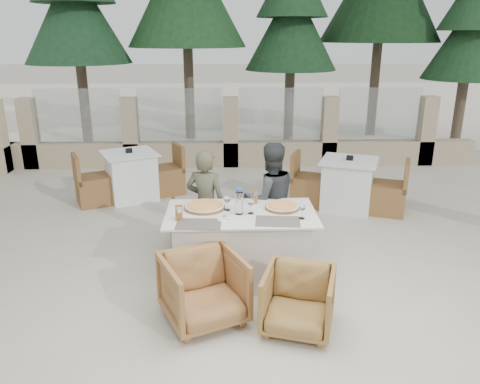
{
  "coord_description": "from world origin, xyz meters",
  "views": [
    {
      "loc": [
        -0.14,
        -4.52,
        2.57
      ],
      "look_at": [
        0.04,
        0.42,
        0.9
      ],
      "focal_mm": 35.0,
      "sensor_mm": 36.0,
      "label": 1
    }
  ],
  "objects_px": {
    "olive_dish": "(225,217)",
    "bg_table_b": "(348,184)",
    "pizza_left": "(204,206)",
    "water_bottle": "(239,201)",
    "beer_glass_left": "(179,213)",
    "bg_table_a": "(131,176)",
    "armchair_near_left": "(204,289)",
    "diner_left": "(206,204)",
    "dining_table": "(241,245)",
    "wine_glass_corner": "(302,210)",
    "pizza_right": "(282,207)",
    "wine_glass_centre": "(227,202)",
    "armchair_far_left": "(197,225)",
    "diner_right": "(270,200)",
    "armchair_near_right": "(298,301)",
    "armchair_far_right": "(265,227)",
    "wine_glass_near": "(251,205)",
    "beer_glass_right": "(255,197)"
  },
  "relations": [
    {
      "from": "wine_glass_corner",
      "to": "olive_dish",
      "type": "bearing_deg",
      "value": 179.67
    },
    {
      "from": "pizza_right",
      "to": "beer_glass_left",
      "type": "bearing_deg",
      "value": -165.6
    },
    {
      "from": "water_bottle",
      "to": "bg_table_a",
      "type": "relative_size",
      "value": 0.17
    },
    {
      "from": "pizza_right",
      "to": "water_bottle",
      "type": "xyz_separation_m",
      "value": [
        -0.47,
        -0.14,
        0.12
      ]
    },
    {
      "from": "dining_table",
      "to": "beer_glass_left",
      "type": "height_order",
      "value": "beer_glass_left"
    },
    {
      "from": "dining_table",
      "to": "wine_glass_corner",
      "type": "bearing_deg",
      "value": -17.46
    },
    {
      "from": "dining_table",
      "to": "diner_left",
      "type": "relative_size",
      "value": 1.22
    },
    {
      "from": "wine_glass_corner",
      "to": "diner_right",
      "type": "xyz_separation_m",
      "value": [
        -0.25,
        0.79,
        -0.16
      ]
    },
    {
      "from": "armchair_far_right",
      "to": "armchair_near_right",
      "type": "bearing_deg",
      "value": 103.85
    },
    {
      "from": "armchair_near_right",
      "to": "bg_table_a",
      "type": "xyz_separation_m",
      "value": [
        -2.18,
        3.69,
        0.1
      ]
    },
    {
      "from": "pizza_left",
      "to": "pizza_right",
      "type": "bearing_deg",
      "value": -2.69
    },
    {
      "from": "wine_glass_corner",
      "to": "diner_left",
      "type": "distance_m",
      "value": 1.31
    },
    {
      "from": "armchair_near_left",
      "to": "pizza_right",
      "type": "bearing_deg",
      "value": 23.55
    },
    {
      "from": "olive_dish",
      "to": "pizza_left",
      "type": "bearing_deg",
      "value": 123.33
    },
    {
      "from": "armchair_far_left",
      "to": "dining_table",
      "type": "bearing_deg",
      "value": 118.66
    },
    {
      "from": "dining_table",
      "to": "pizza_right",
      "type": "xyz_separation_m",
      "value": [
        0.45,
        0.1,
        0.41
      ]
    },
    {
      "from": "armchair_far_right",
      "to": "diner_right",
      "type": "distance_m",
      "value": 0.4
    },
    {
      "from": "armchair_far_left",
      "to": "water_bottle",
      "type": "bearing_deg",
      "value": 116.52
    },
    {
      "from": "wine_glass_centre",
      "to": "diner_right",
      "type": "relative_size",
      "value": 0.13
    },
    {
      "from": "olive_dish",
      "to": "armchair_far_left",
      "type": "height_order",
      "value": "olive_dish"
    },
    {
      "from": "water_bottle",
      "to": "beer_glass_left",
      "type": "distance_m",
      "value": 0.64
    },
    {
      "from": "armchair_far_right",
      "to": "armchair_near_right",
      "type": "distance_m",
      "value": 1.66
    },
    {
      "from": "wine_glass_corner",
      "to": "beer_glass_left",
      "type": "bearing_deg",
      "value": 179.35
    },
    {
      "from": "wine_glass_centre",
      "to": "diner_right",
      "type": "xyz_separation_m",
      "value": [
        0.51,
        0.52,
        -0.16
      ]
    },
    {
      "from": "wine_glass_corner",
      "to": "bg_table_b",
      "type": "distance_m",
      "value": 2.62
    },
    {
      "from": "diner_left",
      "to": "bg_table_a",
      "type": "relative_size",
      "value": 0.8
    },
    {
      "from": "armchair_near_left",
      "to": "wine_glass_centre",
      "type": "bearing_deg",
      "value": 51.26
    },
    {
      "from": "dining_table",
      "to": "wine_glass_near",
      "type": "relative_size",
      "value": 8.7
    },
    {
      "from": "water_bottle",
      "to": "beer_glass_left",
      "type": "height_order",
      "value": "water_bottle"
    },
    {
      "from": "olive_dish",
      "to": "bg_table_b",
      "type": "relative_size",
      "value": 0.07
    },
    {
      "from": "olive_dish",
      "to": "pizza_right",
      "type": "bearing_deg",
      "value": 24.79
    },
    {
      "from": "dining_table",
      "to": "diner_left",
      "type": "distance_m",
      "value": 0.77
    },
    {
      "from": "armchair_far_right",
      "to": "bg_table_b",
      "type": "relative_size",
      "value": 0.41
    },
    {
      "from": "pizza_right",
      "to": "water_bottle",
      "type": "bearing_deg",
      "value": -163.67
    },
    {
      "from": "beer_glass_left",
      "to": "armchair_far_right",
      "type": "bearing_deg",
      "value": 41.69
    },
    {
      "from": "pizza_left",
      "to": "beer_glass_right",
      "type": "bearing_deg",
      "value": 15.3
    },
    {
      "from": "pizza_left",
      "to": "water_bottle",
      "type": "height_order",
      "value": "water_bottle"
    },
    {
      "from": "armchair_near_left",
      "to": "diner_left",
      "type": "xyz_separation_m",
      "value": [
        -0.02,
        1.41,
        0.33
      ]
    },
    {
      "from": "beer_glass_right",
      "to": "bg_table_b",
      "type": "xyz_separation_m",
      "value": [
        1.56,
        1.84,
        -0.46
      ]
    },
    {
      "from": "water_bottle",
      "to": "armchair_far_left",
      "type": "distance_m",
      "value": 1.16
    },
    {
      "from": "armchair_far_right",
      "to": "olive_dish",
      "type": "bearing_deg",
      "value": 68.52
    },
    {
      "from": "wine_glass_corner",
      "to": "beer_glass_left",
      "type": "distance_m",
      "value": 1.26
    },
    {
      "from": "water_bottle",
      "to": "bg_table_b",
      "type": "height_order",
      "value": "water_bottle"
    },
    {
      "from": "olive_dish",
      "to": "beer_glass_left",
      "type": "bearing_deg",
      "value": 178.81
    },
    {
      "from": "armchair_near_left",
      "to": "bg_table_a",
      "type": "distance_m",
      "value": 3.76
    },
    {
      "from": "pizza_left",
      "to": "diner_right",
      "type": "xyz_separation_m",
      "value": [
        0.76,
        0.46,
        -0.1
      ]
    },
    {
      "from": "wine_glass_near",
      "to": "bg_table_a",
      "type": "relative_size",
      "value": 0.11
    },
    {
      "from": "wine_glass_corner",
      "to": "diner_left",
      "type": "bearing_deg",
      "value": 141.84
    },
    {
      "from": "olive_dish",
      "to": "armchair_far_left",
      "type": "distance_m",
      "value": 1.16
    },
    {
      "from": "dining_table",
      "to": "beer_glass_left",
      "type": "relative_size",
      "value": 10.51
    }
  ]
}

